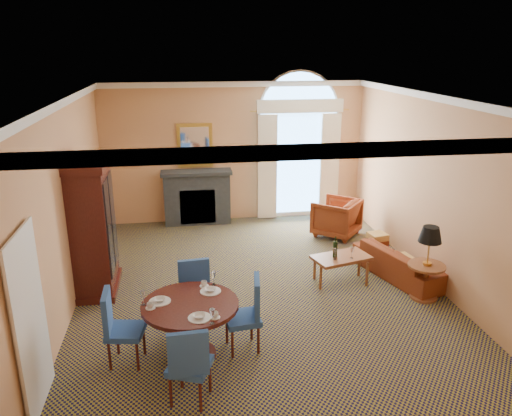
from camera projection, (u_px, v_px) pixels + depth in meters
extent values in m
plane|color=#14123A|center=(261.00, 290.00, 8.48)|extent=(7.50, 7.50, 0.00)
cube|color=tan|center=(234.00, 153.00, 11.50)|extent=(6.00, 0.04, 3.20)
cube|color=tan|center=(65.00, 209.00, 7.54)|extent=(0.04, 7.50, 3.20)
cube|color=tan|center=(436.00, 192.00, 8.42)|extent=(0.04, 7.50, 3.20)
cube|color=white|center=(261.00, 98.00, 7.48)|extent=(6.00, 7.50, 0.04)
cube|color=white|center=(261.00, 102.00, 7.50)|extent=(6.00, 7.50, 0.12)
cube|color=white|center=(30.00, 325.00, 5.47)|extent=(0.08, 0.90, 2.06)
cube|color=#343A3E|center=(197.00, 198.00, 11.49)|extent=(1.50, 0.40, 1.20)
cube|color=#343A3E|center=(196.00, 172.00, 11.27)|extent=(1.60, 0.46, 0.08)
cube|color=gold|center=(195.00, 145.00, 11.28)|extent=(0.80, 0.04, 1.00)
cube|color=white|center=(195.00, 146.00, 11.26)|extent=(0.64, 0.02, 0.84)
cube|color=white|center=(298.00, 165.00, 11.81)|extent=(1.90, 0.04, 2.50)
cube|color=#8EBFED|center=(298.00, 165.00, 11.80)|extent=(1.70, 0.02, 2.30)
cylinder|color=white|center=(299.00, 112.00, 11.42)|extent=(1.90, 0.04, 1.90)
cube|color=white|center=(267.00, 168.00, 11.59)|extent=(0.45, 0.06, 2.45)
cube|color=white|center=(330.00, 165.00, 11.81)|extent=(0.45, 0.06, 2.45)
cube|color=white|center=(300.00, 106.00, 11.26)|extent=(2.00, 0.08, 0.30)
cube|color=#38110C|center=(93.00, 230.00, 8.19)|extent=(0.58, 1.06, 2.12)
cube|color=#38110C|center=(86.00, 162.00, 7.83)|extent=(0.66, 1.16, 0.17)
cube|color=#38110C|center=(99.00, 286.00, 8.50)|extent=(0.66, 1.16, 0.11)
cylinder|color=#38110C|center=(190.00, 305.00, 6.42)|extent=(1.26, 1.26, 0.05)
cylinder|color=#38110C|center=(191.00, 332.00, 6.54)|extent=(0.17, 0.17, 0.74)
cylinder|color=#38110C|center=(192.00, 354.00, 6.65)|extent=(0.63, 0.63, 0.06)
cylinder|color=white|center=(211.00, 291.00, 6.71)|extent=(0.28, 0.28, 0.01)
imported|color=white|center=(210.00, 290.00, 6.71)|extent=(0.15, 0.15, 0.04)
imported|color=white|center=(204.00, 283.00, 6.85)|extent=(0.09, 0.09, 0.07)
cylinder|color=white|center=(160.00, 301.00, 6.45)|extent=(0.28, 0.28, 0.01)
imported|color=white|center=(160.00, 300.00, 6.44)|extent=(0.15, 0.15, 0.04)
imported|color=white|center=(150.00, 305.00, 6.28)|extent=(0.09, 0.09, 0.07)
cylinder|color=white|center=(199.00, 318.00, 6.06)|extent=(0.28, 0.28, 0.01)
imported|color=white|center=(199.00, 316.00, 6.05)|extent=(0.15, 0.15, 0.04)
imported|color=white|center=(215.00, 315.00, 6.06)|extent=(0.09, 0.09, 0.07)
cube|color=#23498B|center=(194.00, 302.00, 7.14)|extent=(0.54, 0.54, 0.08)
cube|color=#23498B|center=(194.00, 277.00, 7.25)|extent=(0.46, 0.11, 0.54)
cylinder|color=#38110C|center=(209.00, 311.00, 7.38)|extent=(0.04, 0.04, 0.41)
cylinder|color=#38110C|center=(185.00, 311.00, 7.40)|extent=(0.04, 0.04, 0.41)
cylinder|color=#38110C|center=(205.00, 324.00, 7.04)|extent=(0.04, 0.04, 0.41)
cylinder|color=#38110C|center=(180.00, 323.00, 7.06)|extent=(0.04, 0.04, 0.41)
cube|color=#23498B|center=(190.00, 366.00, 5.71)|extent=(0.59, 0.59, 0.08)
cube|color=#23498B|center=(188.00, 354.00, 5.42)|extent=(0.46, 0.09, 0.54)
cylinder|color=#38110C|center=(171.00, 392.00, 5.66)|extent=(0.04, 0.04, 0.41)
cylinder|color=#38110C|center=(200.00, 396.00, 5.59)|extent=(0.04, 0.04, 0.41)
cylinder|color=#38110C|center=(182.00, 373.00, 5.99)|extent=(0.04, 0.04, 0.41)
cylinder|color=#38110C|center=(210.00, 377.00, 5.92)|extent=(0.04, 0.04, 0.41)
cube|color=#23498B|center=(242.00, 319.00, 6.70)|extent=(0.50, 0.50, 0.08)
cube|color=#23498B|center=(257.00, 297.00, 6.66)|extent=(0.13, 0.46, 0.54)
cylinder|color=#38110C|center=(258.00, 340.00, 6.66)|extent=(0.04, 0.04, 0.41)
cylinder|color=#38110C|center=(252.00, 326.00, 6.98)|extent=(0.04, 0.04, 0.41)
cylinder|color=#38110C|center=(232.00, 344.00, 6.57)|extent=(0.04, 0.04, 0.41)
cylinder|color=#38110C|center=(227.00, 330.00, 6.90)|extent=(0.04, 0.04, 0.41)
cube|color=#23498B|center=(126.00, 331.00, 6.40)|extent=(0.53, 0.53, 0.08)
cube|color=#23498B|center=(107.00, 312.00, 6.28)|extent=(0.07, 0.45, 0.54)
cylinder|color=#38110C|center=(118.00, 340.00, 6.65)|extent=(0.04, 0.04, 0.41)
cylinder|color=#38110C|center=(110.00, 356.00, 6.31)|extent=(0.04, 0.04, 0.41)
cylinder|color=#38110C|center=(144.00, 340.00, 6.64)|extent=(0.04, 0.04, 0.41)
cylinder|color=#38110C|center=(137.00, 356.00, 6.31)|extent=(0.04, 0.04, 0.41)
imported|color=maroon|center=(400.00, 262.00, 8.89)|extent=(1.26, 1.98, 0.54)
imported|color=maroon|center=(336.00, 217.00, 10.80)|extent=(1.25, 1.24, 0.81)
cube|color=brown|center=(341.00, 258.00, 8.60)|extent=(1.08, 0.78, 0.05)
cylinder|color=brown|center=(321.00, 277.00, 8.44)|extent=(0.05, 0.05, 0.43)
cylinder|color=brown|center=(367.00, 274.00, 8.56)|extent=(0.05, 0.05, 0.43)
cylinder|color=brown|center=(315.00, 268.00, 8.80)|extent=(0.05, 0.05, 0.43)
cylinder|color=brown|center=(359.00, 265.00, 8.92)|extent=(0.05, 0.05, 0.43)
cylinder|color=brown|center=(427.00, 266.00, 8.02)|extent=(0.59, 0.59, 0.04)
cylinder|color=brown|center=(425.00, 283.00, 8.12)|extent=(0.08, 0.08, 0.55)
cylinder|color=brown|center=(423.00, 297.00, 8.19)|extent=(0.44, 0.44, 0.04)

